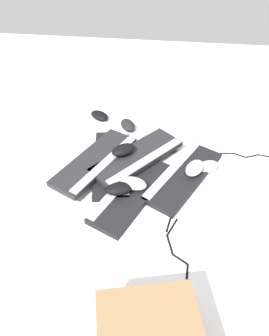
{
  "coord_description": "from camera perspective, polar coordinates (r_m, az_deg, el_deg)",
  "views": [
    {
      "loc": [
        -0.14,
        0.96,
        0.98
      ],
      "look_at": [
        -0.02,
        -0.08,
        0.03
      ],
      "focal_mm": 35.0,
      "sensor_mm": 36.0,
      "label": 1
    }
  ],
  "objects": [
    {
      "name": "cable_0",
      "position": [
        1.48,
        14.24,
        -0.78
      ],
      "size": [
        0.56,
        0.5,
        0.01
      ],
      "color": "black",
      "rests_on": "ground"
    },
    {
      "name": "cable_1",
      "position": [
        1.13,
        8.71,
        -18.09
      ],
      "size": [
        0.14,
        0.49,
        0.01
      ],
      "color": "black",
      "rests_on": "ground"
    },
    {
      "name": "mouse_4",
      "position": [
        1.77,
        -6.11,
        9.07
      ],
      "size": [
        0.13,
        0.12,
        0.04
      ],
      "primitive_type": "ellipsoid",
      "rotation": [
        0.0,
        0.0,
        2.56
      ],
      "color": "black",
      "rests_on": "ground"
    },
    {
      "name": "mouse_2",
      "position": [
        1.32,
        -0.18,
        -2.69
      ],
      "size": [
        0.12,
        0.09,
        0.04
      ],
      "primitive_type": "ellipsoid",
      "rotation": [
        0.0,
        0.0,
        2.93
      ],
      "color": "silver",
      "rests_on": "keyboard_1"
    },
    {
      "name": "mouse_5",
      "position": [
        1.69,
        -1.16,
        7.49
      ],
      "size": [
        0.11,
        0.13,
        0.04
      ],
      "primitive_type": "ellipsoid",
      "rotation": [
        0.0,
        0.0,
        5.23
      ],
      "color": "black",
      "rests_on": "ground"
    },
    {
      "name": "keyboard_2",
      "position": [
        1.42,
        8.5,
        -1.38
      ],
      "size": [
        0.34,
        0.46,
        0.03
      ],
      "color": "black",
      "rests_on": "ground"
    },
    {
      "name": "keyboard_4",
      "position": [
        1.45,
        0.52,
        1.91
      ],
      "size": [
        0.4,
        0.43,
        0.03
      ],
      "color": "#232326",
      "rests_on": "keyboard_3"
    },
    {
      "name": "mouse_3",
      "position": [
        1.47,
        12.56,
        0.21
      ],
      "size": [
        0.13,
        0.12,
        0.04
      ],
      "primitive_type": "ellipsoid",
      "rotation": [
        0.0,
        0.0,
        0.62
      ],
      "color": "silver",
      "rests_on": "ground"
    },
    {
      "name": "keyboard_0",
      "position": [
        1.47,
        -3.97,
        0.87
      ],
      "size": [
        0.22,
        0.46,
        0.03
      ],
      "color": "black",
      "rests_on": "ground"
    },
    {
      "name": "mouse_0",
      "position": [
        1.3,
        -2.73,
        -3.61
      ],
      "size": [
        0.13,
        0.1,
        0.04
      ],
      "primitive_type": "ellipsoid",
      "rotation": [
        0.0,
        0.0,
        3.47
      ],
      "color": "black",
      "rests_on": "keyboard_1"
    },
    {
      "name": "keyboard_1",
      "position": [
        1.33,
        -0.49,
        -4.26
      ],
      "size": [
        0.32,
        0.46,
        0.03
      ],
      "color": "black",
      "rests_on": "ground"
    },
    {
      "name": "mouse_6",
      "position": [
        1.41,
        10.43,
        0.01
      ],
      "size": [
        0.11,
        0.13,
        0.04
      ],
      "primitive_type": "ellipsoid",
      "rotation": [
        0.0,
        0.0,
        4.25
      ],
      "color": "silver",
      "rests_on": "keyboard_2"
    },
    {
      "name": "keyboard_3",
      "position": [
        1.51,
        -1.2,
        2.32
      ],
      "size": [
        0.44,
        0.38,
        0.03
      ],
      "color": "black",
      "rests_on": "ground"
    },
    {
      "name": "keyboard_5",
      "position": [
        1.44,
        -6.82,
        1.2
      ],
      "size": [
        0.33,
        0.46,
        0.03
      ],
      "color": "#232326",
      "rests_on": "keyboard_0"
    },
    {
      "name": "mouse_1",
      "position": [
        1.43,
        -1.97,
        3.2
      ],
      "size": [
        0.13,
        0.12,
        0.04
      ],
      "primitive_type": "ellipsoid",
      "rotation": [
        0.0,
        0.0,
        3.84
      ],
      "color": "black",
      "rests_on": "keyboard_4"
    },
    {
      "name": "ground_plane",
      "position": [
        1.38,
        -1.05,
        -2.95
      ],
      "size": [
        3.2,
        3.2,
        0.0
      ],
      "primitive_type": "plane",
      "color": "white"
    }
  ]
}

